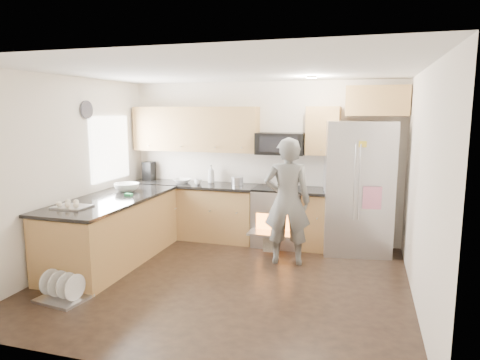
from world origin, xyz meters
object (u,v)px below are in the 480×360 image
(refrigerator, at_px, (357,187))
(person, at_px, (287,201))
(dish_rack, at_px, (63,292))
(stove_range, at_px, (278,203))

(refrigerator, relative_size, person, 1.12)
(refrigerator, relative_size, dish_rack, 3.37)
(stove_range, bearing_deg, refrigerator, 0.35)
(stove_range, xyz_separation_m, person, (0.28, -0.81, 0.21))
(stove_range, bearing_deg, dish_rack, -125.44)
(refrigerator, height_order, person, refrigerator)
(stove_range, relative_size, dish_rack, 3.03)
(stove_range, distance_m, person, 0.89)
(stove_range, height_order, refrigerator, refrigerator)
(person, bearing_deg, stove_range, -80.17)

